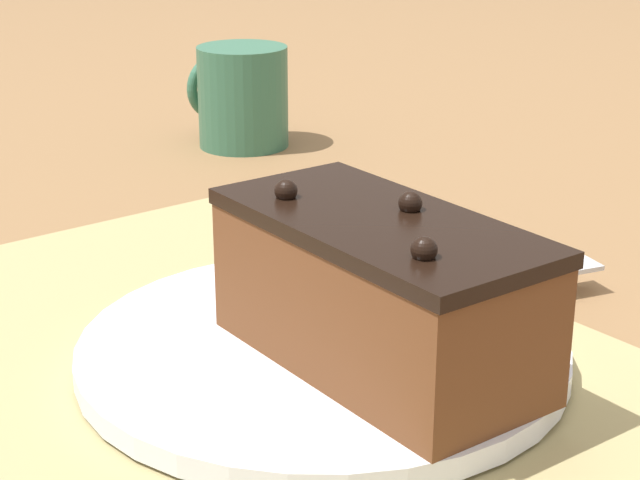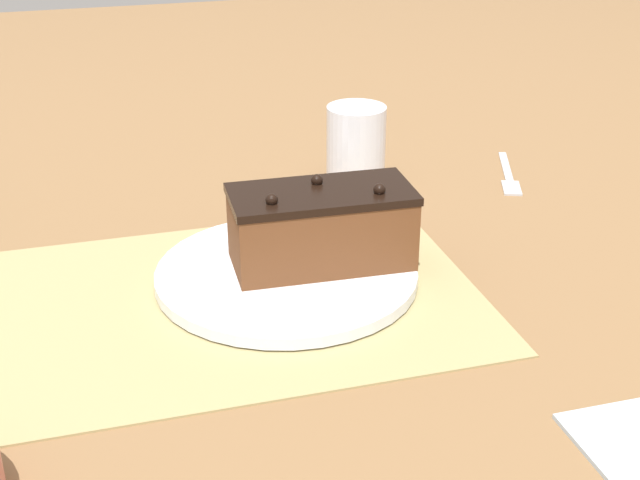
{
  "view_description": "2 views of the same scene",
  "coord_description": "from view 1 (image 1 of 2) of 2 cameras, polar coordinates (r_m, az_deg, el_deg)",
  "views": [
    {
      "loc": [
        -0.46,
        0.3,
        0.26
      ],
      "look_at": [
        -0.03,
        -0.04,
        0.06
      ],
      "focal_mm": 60.0,
      "sensor_mm": 36.0,
      "label": 1
    },
    {
      "loc": [
        0.13,
        0.74,
        0.43
      ],
      "look_at": [
        -0.09,
        -0.03,
        0.04
      ],
      "focal_mm": 50.0,
      "sensor_mm": 36.0,
      "label": 2
    }
  ],
  "objects": [
    {
      "name": "cake_plate",
      "position": [
        0.57,
        0.14,
        -5.89
      ],
      "size": [
        0.26,
        0.26,
        0.01
      ],
      "color": "white",
      "rests_on": "placemat_woven"
    },
    {
      "name": "coffee_mug",
      "position": [
        1.0,
        -4.21,
        7.66
      ],
      "size": [
        0.09,
        0.08,
        0.09
      ],
      "color": "#33664C",
      "rests_on": "ground_plane"
    },
    {
      "name": "placemat_woven",
      "position": [
        0.6,
        -4.56,
        -5.37
      ],
      "size": [
        0.46,
        0.34,
        0.0
      ],
      "primitive_type": "cube",
      "color": "tan",
      "rests_on": "ground_plane"
    },
    {
      "name": "ground_plane",
      "position": [
        0.6,
        -4.56,
        -5.54
      ],
      "size": [
        3.0,
        3.0,
        0.0
      ],
      "primitive_type": "plane",
      "color": "olive"
    },
    {
      "name": "chocolate_cake",
      "position": [
        0.53,
        3.16,
        -2.73
      ],
      "size": [
        0.18,
        0.09,
        0.09
      ],
      "rotation": [
        0.0,
        0.0,
        -0.04
      ],
      "color": "brown",
      "rests_on": "cake_plate"
    },
    {
      "name": "serving_knife",
      "position": [
        0.62,
        2.92,
        -2.89
      ],
      "size": [
        0.08,
        0.22,
        0.01
      ],
      "rotation": [
        0.0,
        0.0,
        2.87
      ],
      "color": "slate",
      "rests_on": "cake_plate"
    }
  ]
}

